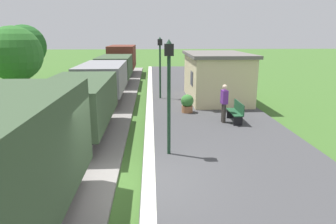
{
  "coord_description": "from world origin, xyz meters",
  "views": [
    {
      "loc": [
        0.5,
        -7.46,
        4.09
      ],
      "look_at": [
        1.13,
        3.83,
        1.18
      ],
      "focal_mm": 32.4,
      "sensor_mm": 36.0,
      "label": 1
    }
  ],
  "objects_px": {
    "person_waiting": "(224,102)",
    "tree_field_left": "(25,46)",
    "bench_near_hut": "(236,112)",
    "lamp_post_far": "(160,56)",
    "bench_down_platform": "(202,81)",
    "station_hut": "(216,76)",
    "lamp_post_near": "(169,77)",
    "freight_train": "(103,78)",
    "tree_trackside_far": "(14,54)",
    "potted_planter": "(187,103)"
  },
  "relations": [
    {
      "from": "bench_near_hut",
      "to": "person_waiting",
      "type": "distance_m",
      "value": 0.75
    },
    {
      "from": "bench_near_hut",
      "to": "lamp_post_far",
      "type": "xyz_separation_m",
      "value": [
        -3.25,
        5.44,
        2.08
      ]
    },
    {
      "from": "bench_down_platform",
      "to": "bench_near_hut",
      "type": "bearing_deg",
      "value": -90.0
    },
    {
      "from": "bench_down_platform",
      "to": "lamp_post_near",
      "type": "xyz_separation_m",
      "value": [
        -3.25,
        -12.72,
        2.08
      ]
    },
    {
      "from": "tree_trackside_far",
      "to": "potted_planter",
      "type": "bearing_deg",
      "value": -18.08
    },
    {
      "from": "station_hut",
      "to": "bench_near_hut",
      "type": "xyz_separation_m",
      "value": [
        -0.1,
        -5.0,
        -0.93
      ]
    },
    {
      "from": "lamp_post_near",
      "to": "tree_trackside_far",
      "type": "distance_m",
      "value": 11.91
    },
    {
      "from": "tree_field_left",
      "to": "lamp_post_far",
      "type": "bearing_deg",
      "value": -35.06
    },
    {
      "from": "lamp_post_near",
      "to": "bench_near_hut",
      "type": "bearing_deg",
      "value": 48.06
    },
    {
      "from": "person_waiting",
      "to": "lamp_post_far",
      "type": "xyz_separation_m",
      "value": [
        -2.66,
        5.49,
        1.62
      ]
    },
    {
      "from": "tree_field_left",
      "to": "tree_trackside_far",
      "type": "bearing_deg",
      "value": -72.24
    },
    {
      "from": "person_waiting",
      "to": "tree_field_left",
      "type": "bearing_deg",
      "value": -49.49
    },
    {
      "from": "freight_train",
      "to": "station_hut",
      "type": "bearing_deg",
      "value": -3.06
    },
    {
      "from": "lamp_post_far",
      "to": "bench_near_hut",
      "type": "bearing_deg",
      "value": -59.17
    },
    {
      "from": "station_hut",
      "to": "bench_near_hut",
      "type": "bearing_deg",
      "value": -91.14
    },
    {
      "from": "potted_planter",
      "to": "freight_train",
      "type": "bearing_deg",
      "value": 142.98
    },
    {
      "from": "person_waiting",
      "to": "tree_field_left",
      "type": "xyz_separation_m",
      "value": [
        -13.57,
        13.14,
        1.97
      ]
    },
    {
      "from": "station_hut",
      "to": "freight_train",
      "type": "bearing_deg",
      "value": 176.94
    },
    {
      "from": "freight_train",
      "to": "tree_trackside_far",
      "type": "distance_m",
      "value": 5.07
    },
    {
      "from": "potted_planter",
      "to": "lamp_post_near",
      "type": "xyz_separation_m",
      "value": [
        -1.25,
        -5.43,
        2.08
      ]
    },
    {
      "from": "tree_field_left",
      "to": "freight_train",
      "type": "bearing_deg",
      "value": -46.05
    },
    {
      "from": "bench_near_hut",
      "to": "lamp_post_far",
      "type": "height_order",
      "value": "lamp_post_far"
    },
    {
      "from": "potted_planter",
      "to": "tree_field_left",
      "type": "distance_m",
      "value": 16.75
    },
    {
      "from": "freight_train",
      "to": "bench_near_hut",
      "type": "bearing_deg",
      "value": -38.68
    },
    {
      "from": "person_waiting",
      "to": "potted_planter",
      "type": "bearing_deg",
      "value": -58.3
    },
    {
      "from": "bench_down_platform",
      "to": "lamp_post_far",
      "type": "distance_m",
      "value": 5.32
    },
    {
      "from": "freight_train",
      "to": "lamp_post_far",
      "type": "bearing_deg",
      "value": 1.22
    },
    {
      "from": "bench_down_platform",
      "to": "potted_planter",
      "type": "xyz_separation_m",
      "value": [
        -2.0,
        -7.29,
        0.0
      ]
    },
    {
      "from": "bench_near_hut",
      "to": "lamp_post_near",
      "type": "distance_m",
      "value": 5.28
    },
    {
      "from": "potted_planter",
      "to": "person_waiting",
      "type": "bearing_deg",
      "value": -52.89
    },
    {
      "from": "freight_train",
      "to": "tree_field_left",
      "type": "relative_size",
      "value": 6.69
    },
    {
      "from": "potted_planter",
      "to": "tree_trackside_far",
      "type": "bearing_deg",
      "value": 161.92
    },
    {
      "from": "freight_train",
      "to": "tree_trackside_far",
      "type": "bearing_deg",
      "value": -174.89
    },
    {
      "from": "lamp_post_near",
      "to": "freight_train",
      "type": "bearing_deg",
      "value": 111.05
    },
    {
      "from": "person_waiting",
      "to": "lamp_post_near",
      "type": "relative_size",
      "value": 0.46
    },
    {
      "from": "bench_near_hut",
      "to": "tree_trackside_far",
      "type": "relative_size",
      "value": 0.33
    },
    {
      "from": "station_hut",
      "to": "person_waiting",
      "type": "distance_m",
      "value": 5.12
    },
    {
      "from": "bench_down_platform",
      "to": "tree_field_left",
      "type": "distance_m",
      "value": 14.9
    },
    {
      "from": "lamp_post_near",
      "to": "tree_trackside_far",
      "type": "relative_size",
      "value": 0.81
    },
    {
      "from": "freight_train",
      "to": "tree_trackside_far",
      "type": "xyz_separation_m",
      "value": [
        -4.83,
        -0.43,
        1.48
      ]
    },
    {
      "from": "bench_down_platform",
      "to": "person_waiting",
      "type": "height_order",
      "value": "person_waiting"
    },
    {
      "from": "tree_trackside_far",
      "to": "bench_near_hut",
      "type": "bearing_deg",
      "value": -23.15
    },
    {
      "from": "potted_planter",
      "to": "lamp_post_near",
      "type": "bearing_deg",
      "value": -102.94
    },
    {
      "from": "station_hut",
      "to": "bench_near_hut",
      "type": "height_order",
      "value": "station_hut"
    },
    {
      "from": "bench_down_platform",
      "to": "lamp_post_near",
      "type": "distance_m",
      "value": 13.29
    },
    {
      "from": "tree_trackside_far",
      "to": "lamp_post_far",
      "type": "bearing_deg",
      "value": 3.49
    },
    {
      "from": "bench_down_platform",
      "to": "tree_field_left",
      "type": "relative_size",
      "value": 0.31
    },
    {
      "from": "person_waiting",
      "to": "lamp_post_near",
      "type": "bearing_deg",
      "value": 47.8
    },
    {
      "from": "lamp_post_far",
      "to": "tree_field_left",
      "type": "distance_m",
      "value": 13.32
    },
    {
      "from": "lamp_post_near",
      "to": "tree_field_left",
      "type": "xyz_separation_m",
      "value": [
        -10.9,
        16.7,
        0.35
      ]
    }
  ]
}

